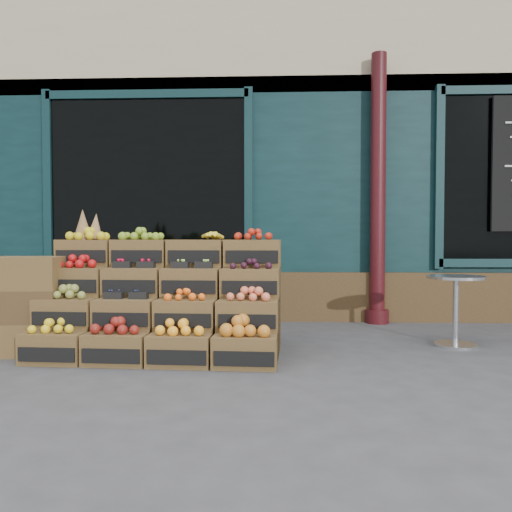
{
  "coord_description": "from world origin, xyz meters",
  "views": [
    {
      "loc": [
        -0.01,
        -3.96,
        1.01
      ],
      "look_at": [
        -0.2,
        0.7,
        0.85
      ],
      "focal_mm": 35.0,
      "sensor_mm": 36.0,
      "label": 1
    }
  ],
  "objects": [
    {
      "name": "ground",
      "position": [
        0.0,
        0.0,
        0.0
      ],
      "size": [
        60.0,
        60.0,
        0.0
      ],
      "primitive_type": "plane",
      "color": "#3E3E41",
      "rests_on": "ground"
    },
    {
      "name": "shop_facade",
      "position": [
        0.0,
        5.11,
        2.4
      ],
      "size": [
        12.0,
        6.24,
        4.8
      ],
      "color": "black",
      "rests_on": "ground"
    },
    {
      "name": "crate_display",
      "position": [
        -1.02,
        0.42,
        0.4
      ],
      "size": [
        2.11,
        1.1,
        1.29
      ],
      "rotation": [
        0.0,
        0.0,
        -0.05
      ],
      "color": "brown",
      "rests_on": "ground"
    },
    {
      "name": "spare_crates",
      "position": [
        -2.19,
        0.3,
        0.43
      ],
      "size": [
        0.61,
        0.45,
        0.86
      ],
      "rotation": [
        0.0,
        0.0,
        0.1
      ],
      "color": "brown",
      "rests_on": "ground"
    },
    {
      "name": "bistro_table",
      "position": [
        1.67,
        0.76,
        0.41
      ],
      "size": [
        0.53,
        0.53,
        0.67
      ],
      "rotation": [
        0.0,
        0.0,
        -0.02
      ],
      "color": "silver",
      "rests_on": "ground"
    },
    {
      "name": "shopkeeper",
      "position": [
        -1.14,
        2.81,
        1.01
      ],
      "size": [
        0.81,
        0.61,
        2.02
      ],
      "primitive_type": "imported",
      "rotation": [
        0.0,
        0.0,
        2.95
      ],
      "color": "#19591E",
      "rests_on": "ground"
    }
  ]
}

